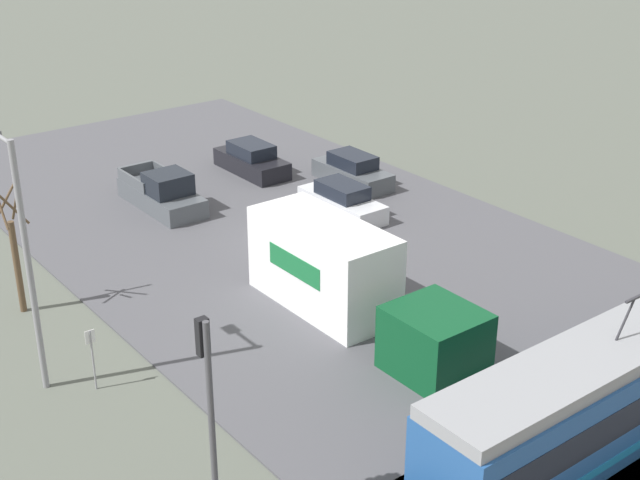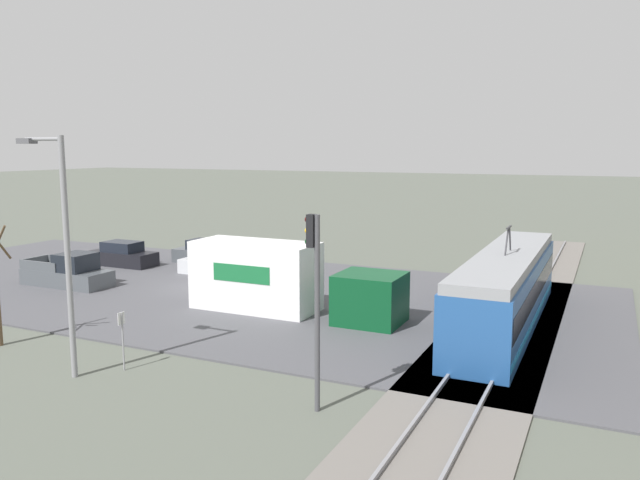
% 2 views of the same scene
% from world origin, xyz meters
% --- Properties ---
extents(ground_plane, '(320.00, 320.00, 0.00)m').
position_xyz_m(ground_plane, '(0.00, 0.00, 0.00)').
color(ground_plane, '#565B51').
extents(road_surface, '(19.40, 43.66, 0.08)m').
position_xyz_m(road_surface, '(0.00, 0.00, 0.04)').
color(road_surface, '#4C4C51').
rests_on(road_surface, ground).
extents(rail_bed, '(53.50, 4.40, 0.22)m').
position_xyz_m(rail_bed, '(0.00, 16.58, 0.05)').
color(rail_bed, slate).
rests_on(rail_bed, ground).
extents(light_rail_tram, '(14.59, 2.58, 4.32)m').
position_xyz_m(light_rail_tram, '(0.54, 16.58, 1.63)').
color(light_rail_tram, '#235193').
rests_on(light_rail_tram, ground).
extents(box_truck, '(2.62, 10.22, 3.24)m').
position_xyz_m(box_truck, '(2.70, 6.72, 1.57)').
color(box_truck, '#0C4723').
rests_on(box_truck, ground).
extents(pickup_truck, '(2.01, 5.23, 1.88)m').
position_xyz_m(pickup_truck, '(2.79, -6.83, 0.79)').
color(pickup_truck, '#4C5156').
rests_on(pickup_truck, ground).
extents(sedan_car_0, '(1.70, 4.62, 1.50)m').
position_xyz_m(sedan_car_0, '(-3.35, -1.11, 0.70)').
color(sedan_car_0, silver).
rests_on(sedan_car_0, ground).
extents(sedan_car_1, '(1.74, 4.50, 1.56)m').
position_xyz_m(sedan_car_1, '(-6.27, -3.91, 0.72)').
color(sedan_car_1, '#4C5156').
rests_on(sedan_car_1, ground).
extents(sedan_car_2, '(1.84, 4.59, 1.57)m').
position_xyz_m(sedan_car_2, '(-3.22, -8.42, 0.73)').
color(sedan_car_2, black).
rests_on(sedan_car_2, ground).
extents(traffic_light_pole, '(0.28, 0.47, 5.86)m').
position_xyz_m(traffic_light_pole, '(11.94, 12.85, 3.76)').
color(traffic_light_pole, '#47474C').
rests_on(traffic_light_pole, ground).
extents(street_lamp_near_crossing, '(0.36, 1.95, 8.14)m').
position_xyz_m(street_lamp_near_crossing, '(12.93, 4.04, 4.69)').
color(street_lamp_near_crossing, gray).
rests_on(street_lamp_near_crossing, ground).
extents(no_parking_sign, '(0.32, 0.08, 2.09)m').
position_xyz_m(no_parking_sign, '(11.73, 5.32, 1.28)').
color(no_parking_sign, gray).
rests_on(no_parking_sign, ground).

